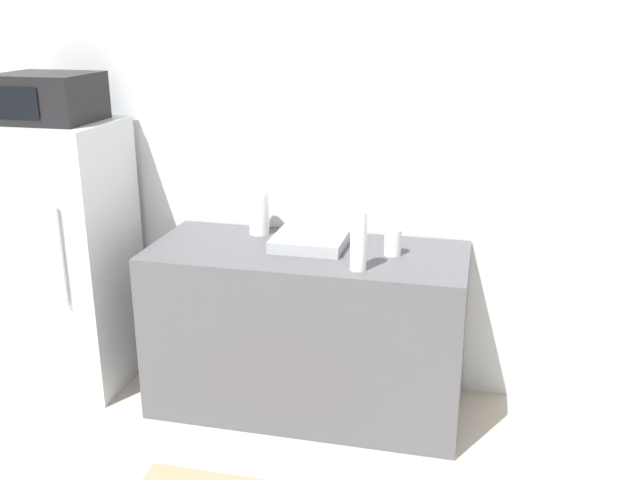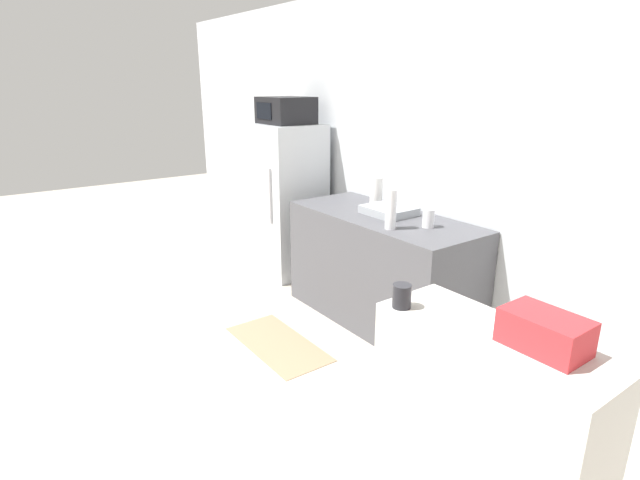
# 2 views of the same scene
# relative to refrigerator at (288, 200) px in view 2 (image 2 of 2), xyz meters

# --- Properties ---
(ground_plane) EXTENTS (14.00, 14.00, 0.00)m
(ground_plane) POSITION_rel_refrigerator_xyz_m (1.23, -2.42, -0.74)
(ground_plane) COLOR #B2A899
(wall_back) EXTENTS (8.00, 0.06, 2.60)m
(wall_back) POSITION_rel_refrigerator_xyz_m (1.23, 0.38, 0.56)
(wall_back) COLOR silver
(wall_back) RESTS_ON ground_plane
(refrigerator) EXTENTS (0.63, 0.59, 1.48)m
(refrigerator) POSITION_rel_refrigerator_xyz_m (0.00, 0.00, 0.00)
(refrigerator) COLOR silver
(refrigerator) RESTS_ON ground_plane
(microwave) EXTENTS (0.47, 0.42, 0.24)m
(microwave) POSITION_rel_refrigerator_xyz_m (-0.00, -0.00, 0.86)
(microwave) COLOR black
(microwave) RESTS_ON refrigerator
(counter) EXTENTS (1.60, 0.67, 0.88)m
(counter) POSITION_rel_refrigerator_xyz_m (1.36, 0.01, -0.30)
(counter) COLOR #4C4C51
(counter) RESTS_ON ground_plane
(sink_basin) EXTENTS (0.36, 0.32, 0.06)m
(sink_basin) POSITION_rel_refrigerator_xyz_m (1.36, 0.06, 0.17)
(sink_basin) COLOR #9EA3A8
(sink_basin) RESTS_ON counter
(bottle_tall) EXTENTS (0.08, 0.08, 0.28)m
(bottle_tall) POSITION_rel_refrigerator_xyz_m (1.66, -0.20, 0.28)
(bottle_tall) COLOR silver
(bottle_tall) RESTS_ON counter
(bottle_short) EXTENTS (0.08, 0.08, 0.13)m
(bottle_short) POSITION_rel_refrigerator_xyz_m (1.79, 0.04, 0.20)
(bottle_short) COLOR silver
(bottle_short) RESTS_ON counter
(shelf_cabinet) EXTENTS (0.85, 0.33, 1.03)m
(shelf_cabinet) POSITION_rel_refrigerator_xyz_m (3.17, -1.16, -0.22)
(shelf_cabinet) COLOR silver
(shelf_cabinet) RESTS_ON ground_plane
(basket) EXTENTS (0.26, 0.17, 0.12)m
(basket) POSITION_rel_refrigerator_xyz_m (3.33, -1.12, 0.35)
(basket) COLOR red
(basket) RESTS_ON shelf_cabinet
(jar) EXTENTS (0.07, 0.07, 0.09)m
(jar) POSITION_rel_refrigerator_xyz_m (2.83, -1.27, 0.34)
(jar) COLOR #232328
(jar) RESTS_ON shelf_cabinet
(paper_towel_roll) EXTENTS (0.11, 0.11, 0.22)m
(paper_towel_roll) POSITION_rel_refrigerator_xyz_m (1.04, 0.22, 0.25)
(paper_towel_roll) COLOR white
(paper_towel_roll) RESTS_ON counter
(kitchen_rug) EXTENTS (0.89, 0.42, 0.01)m
(kitchen_rug) POSITION_rel_refrigerator_xyz_m (1.23, -0.88, -0.73)
(kitchen_rug) COLOR #937A5B
(kitchen_rug) RESTS_ON ground_plane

